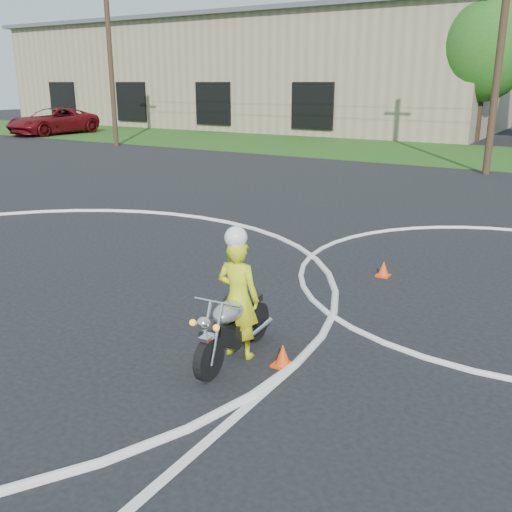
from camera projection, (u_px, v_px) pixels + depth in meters
The scene contains 8 objects.
grass_strip at pixel (407, 151), 29.88m from camera, with size 120.00×10.00×0.02m, color #1E4714.
course_markings at pixel (143, 282), 10.34m from camera, with size 19.05×19.05×0.12m.
primary_motorcycle at pixel (233, 326), 7.36m from camera, with size 0.64×1.82×0.96m.
rider_primary_grp at pixel (238, 295), 7.36m from camera, with size 0.61×0.43×1.78m.
pickup_grp at pixel (53, 121), 39.53m from camera, with size 3.09×6.47×1.78m.
traffic_cones at pixel (167, 333), 7.94m from camera, with size 18.79×10.71×0.30m.
warehouse at pixel (249, 74), 48.26m from camera, with size 41.00×17.00×8.30m.
utility_poles at pixel (502, 34), 20.97m from camera, with size 41.60×1.12×10.00m.
Camera 1 is at (9.01, -2.88, 3.49)m, focal length 40.00 mm.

